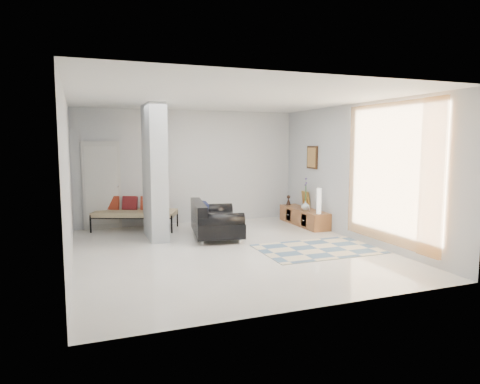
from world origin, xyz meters
name	(u,v)px	position (x,y,z in m)	size (l,w,h in m)	color
floor	(230,251)	(0.00, 0.00, 0.00)	(6.00, 6.00, 0.00)	beige
ceiling	(229,98)	(0.00, 0.00, 2.80)	(6.00, 6.00, 0.00)	white
wall_back	(190,167)	(0.00, 3.00, 1.40)	(6.00, 6.00, 0.00)	silver
wall_front	(313,195)	(0.00, -3.00, 1.40)	(6.00, 6.00, 0.00)	silver
wall_left	(68,181)	(-2.75, 0.00, 1.40)	(6.00, 6.00, 0.00)	silver
wall_right	(355,172)	(2.75, 0.00, 1.40)	(6.00, 6.00, 0.00)	silver
partition_column	(155,172)	(-1.10, 1.60, 1.40)	(0.35, 1.20, 2.80)	#B4B9BC
hallway_door	(102,185)	(-2.10, 2.96, 1.02)	(0.85, 0.06, 2.04)	beige
curtain	(390,174)	(2.67, -1.15, 1.45)	(2.55, 2.55, 0.00)	#EC963E
wall_art	(312,157)	(2.72, 1.70, 1.65)	(0.04, 0.45, 0.55)	#361E0E
media_console	(304,217)	(2.52, 1.70, 0.20)	(0.45, 1.76, 0.80)	brown
loveseat	(213,221)	(0.06, 1.21, 0.35)	(1.20, 1.76, 0.76)	silver
daybed	(134,212)	(-1.41, 2.63, 0.41)	(2.01, 1.42, 0.77)	black
area_rug	(318,249)	(1.60, -0.50, 0.01)	(2.22, 1.48, 0.01)	beige
cylinder_lamp	(319,201)	(2.50, 0.99, 0.69)	(0.11, 0.11, 0.58)	silver
bronze_figurine	(288,200)	(2.47, 2.43, 0.52)	(0.12, 0.12, 0.25)	black
vase	(305,206)	(2.47, 1.55, 0.51)	(0.20, 0.20, 0.21)	silver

